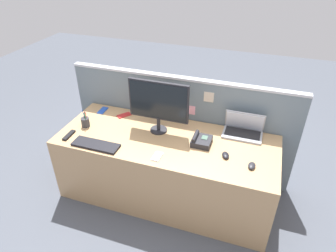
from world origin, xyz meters
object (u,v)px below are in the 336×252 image
Objects in this scene: computer_mouse_left_hand at (252,166)px; cell_phone_white_slab at (157,156)px; desktop_monitor at (158,103)px; keyboard_main at (96,145)px; laptop at (243,129)px; tv_remote at (69,135)px; desk_phone at (201,141)px; cell_phone_red_case at (124,115)px; computer_mouse_right_hand at (225,155)px; cell_phone_blue_case at (103,110)px; pen_cup at (85,122)px.

cell_phone_white_slab is at bearing -167.49° from computer_mouse_left_hand.
desktop_monitor reaches higher than cell_phone_white_slab.
cell_phone_white_slab is at bearing 3.09° from keyboard_main.
laptop is 1.71m from tv_remote.
desk_phone reaches higher than tv_remote.
keyboard_main is 1.41m from computer_mouse_left_hand.
tv_remote is at bearing -84.47° from cell_phone_red_case.
desktop_monitor is 3.96× the size of cell_phone_red_case.
cell_phone_blue_case is at bearing 147.16° from computer_mouse_right_hand.
desktop_monitor is 3.13× the size of desk_phone.
keyboard_main is (-0.46, -0.44, -0.30)m from desktop_monitor.
desktop_monitor reaches higher than computer_mouse_left_hand.
cell_phone_red_case is at bearing -5.97° from cell_phone_blue_case.
laptop reaches higher than cell_phone_blue_case.
computer_mouse_left_hand is at bearing -16.76° from desktop_monitor.
keyboard_main is 0.59m from cell_phone_red_case.
cell_phone_white_slab is at bearing -179.10° from computer_mouse_right_hand.
desk_phone is 0.52m from computer_mouse_left_hand.
computer_mouse_right_hand reaches higher than cell_phone_red_case.
tv_remote is at bearing -159.71° from laptop.
computer_mouse_right_hand is 1.44m from pen_cup.
computer_mouse_right_hand is (-0.10, -0.42, -0.04)m from laptop.
tv_remote reaches higher than cell_phone_blue_case.
cell_phone_red_case is at bearing -177.27° from laptop.
laptop is 1.27m from cell_phone_red_case.
pen_cup is at bearing -175.94° from desk_phone.
laptop is 2.51× the size of cell_phone_red_case.
computer_mouse_right_hand is (1.17, 0.23, 0.01)m from keyboard_main.
desktop_monitor is at bearing 145.13° from computer_mouse_right_hand.
computer_mouse_right_hand reaches higher than tv_remote.
cell_phone_white_slab is (-0.57, -0.20, -0.01)m from computer_mouse_right_hand.
computer_mouse_right_hand is 0.66× the size of cell_phone_blue_case.
computer_mouse_right_hand is at bearing -1.54° from pen_cup.
desktop_monitor reaches higher than cell_phone_red_case.
pen_cup is (-0.27, 0.27, 0.04)m from keyboard_main.
cell_phone_blue_case is 0.89× the size of tv_remote.
cell_phone_white_slab and cell_phone_blue_case have the same top height.
laptop is at bearing 40.60° from cell_phone_red_case.
computer_mouse_right_hand is at bearing -16.75° from desktop_monitor.
tv_remote is (-0.80, -0.38, -0.30)m from desktop_monitor.
laptop is 2.50× the size of cell_phone_blue_case.
laptop is at bearing 18.59° from tv_remote.
desktop_monitor is 4.60× the size of cell_phone_white_slab.
laptop reaches higher than desk_phone.
desktop_monitor is at bearing 110.69° from cell_phone_white_slab.
desk_phone is at bearing 135.93° from computer_mouse_right_hand.
pen_cup is at bearing -166.72° from desktop_monitor.
laptop is 2.07× the size of pen_cup.
desktop_monitor is 0.79m from computer_mouse_right_hand.
desk_phone is at bearing -139.82° from laptop.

